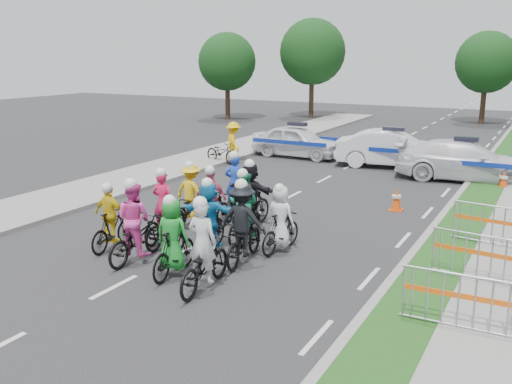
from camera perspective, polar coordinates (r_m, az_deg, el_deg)
The scene contains 30 objects.
ground at distance 12.54m, azimuth -13.99°, elevation -9.23°, with size 90.00×90.00×0.00m, color #28282B.
curb_right at distance 14.54m, azimuth 15.50°, elevation -5.84°, with size 0.20×60.00×0.12m, color gray.
grass_strip at distance 14.42m, azimuth 18.22°, elevation -6.22°, with size 1.20×60.00×0.11m, color #234616.
sidewalk_left at distance 20.28m, azimuth -18.27°, elevation -0.49°, with size 3.00×60.00×0.13m, color gray.
rider_0 at distance 11.90m, azimuth -5.25°, elevation -6.68°, with size 0.85×2.03×2.02m.
rider_1 at distance 12.67m, azimuth -8.27°, elevation -5.20°, with size 0.83×1.82×1.87m.
rider_2 at distance 13.72m, azimuth -11.99°, elevation -3.79°, with size 0.86×2.00×2.03m.
rider_3 at distance 14.65m, azimuth -14.26°, elevation -3.09°, with size 0.90×1.68×1.74m.
rider_4 at distance 13.33m, azimuth -1.30°, elevation -3.85°, with size 1.20×2.06×2.03m.
rider_5 at distance 14.04m, azimuth -4.67°, elevation -2.91°, with size 1.57×1.87×1.90m.
rider_6 at distance 15.18m, azimuth -9.14°, elevation -2.37°, with size 0.81×1.96×1.95m.
rider_7 at distance 14.08m, azimuth 2.47°, elevation -3.30°, with size 0.78×1.71×1.75m.
rider_8 at distance 14.87m, azimuth -1.19°, elevation -2.22°, with size 0.85×1.95×1.95m.
rider_9 at distance 15.74m, azimuth -4.41°, elevation -1.38°, with size 0.94×1.77×1.85m.
rider_10 at distance 16.46m, azimuth -6.43°, elevation -0.73°, with size 1.07×1.86×1.85m.
rider_11 at distance 15.95m, azimuth -0.52°, elevation -0.72°, with size 1.61×1.92×1.98m.
rider_12 at distance 17.10m, azimuth -2.04°, elevation -0.30°, with size 1.07×2.07×2.02m.
police_car_0 at distance 27.15m, azimuth 4.13°, elevation 5.07°, with size 1.75×4.34×1.48m, color white.
police_car_1 at distance 25.28m, azimuth 13.49°, elevation 4.21°, with size 1.67×4.79×1.58m, color white.
police_car_2 at distance 23.50m, azimuth 20.16°, elevation 2.97°, with size 2.13×5.23×1.52m, color white.
marshal_hiviz at distance 25.58m, azimuth -2.25°, elevation 4.98°, with size 1.19×0.68×1.84m, color yellow.
barrier_0 at distance 10.69m, azimuth 19.56°, elevation -10.50°, with size 2.00×0.50×1.12m, color #A5A8AD, non-canonical shape.
barrier_1 at distance 12.99m, azimuth 21.31°, elevation -6.32°, with size 2.00×0.50×1.12m, color #A5A8AD, non-canonical shape.
barrier_2 at distance 15.48m, azimuth 22.56°, elevation -3.27°, with size 2.00×0.50×1.12m, color #A5A8AD, non-canonical shape.
cone_0 at distance 18.34m, azimuth 13.86°, elevation -0.77°, with size 0.40×0.40×0.70m.
cone_1 at distance 22.41m, azimuth 23.50°, elevation 1.08°, with size 0.40×0.40×0.70m.
parked_bike at distance 25.61m, azimuth -3.48°, elevation 3.98°, with size 0.64×1.83×0.96m, color black.
tree_0 at distance 42.54m, azimuth -2.90°, elevation 12.87°, with size 4.20×4.20×6.30m.
tree_3 at distance 43.85m, azimuth 5.66°, elevation 13.77°, with size 4.90×4.90×7.35m.
tree_4 at distance 42.74m, azimuth 22.08°, elevation 11.92°, with size 4.20×4.20×6.30m.
Camera 1 is at (7.93, -8.45, 4.80)m, focal length 40.00 mm.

